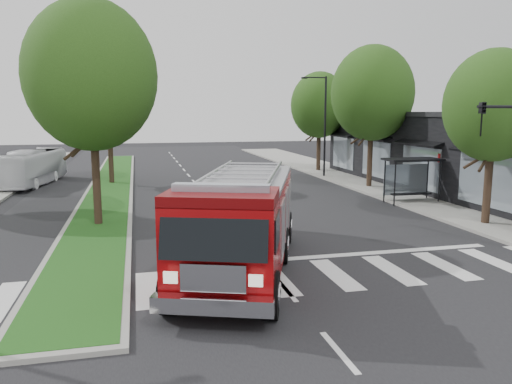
% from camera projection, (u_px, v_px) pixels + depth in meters
% --- Properties ---
extents(ground, '(140.00, 140.00, 0.00)m').
position_uv_depth(ground, '(255.00, 253.00, 18.66)').
color(ground, black).
rests_on(ground, ground).
extents(sidewalk_right, '(5.00, 80.00, 0.15)m').
position_uv_depth(sidewalk_right, '(412.00, 196.00, 31.13)').
color(sidewalk_right, gray).
rests_on(sidewalk_right, ground).
extents(median, '(3.00, 50.00, 0.15)m').
position_uv_depth(median, '(111.00, 187.00, 34.54)').
color(median, gray).
rests_on(median, ground).
extents(storefront_row, '(8.00, 30.00, 5.00)m').
position_uv_depth(storefront_row, '(478.00, 155.00, 31.79)').
color(storefront_row, black).
rests_on(storefront_row, ground).
extents(bus_shelter, '(3.20, 1.60, 2.61)m').
position_uv_depth(bus_shelter, '(411.00, 168.00, 28.74)').
color(bus_shelter, black).
rests_on(bus_shelter, ground).
extents(tree_right_near, '(4.40, 4.40, 8.05)m').
position_uv_depth(tree_right_near, '(494.00, 106.00, 22.36)').
color(tree_right_near, black).
rests_on(tree_right_near, ground).
extents(tree_right_mid, '(5.60, 5.60, 9.72)m').
position_uv_depth(tree_right_mid, '(372.00, 93.00, 33.73)').
color(tree_right_mid, black).
rests_on(tree_right_mid, ground).
extents(tree_right_far, '(5.00, 5.00, 8.73)m').
position_uv_depth(tree_right_far, '(319.00, 105.00, 43.43)').
color(tree_right_far, black).
rests_on(tree_right_far, ground).
extents(tree_median_near, '(5.80, 5.80, 10.16)m').
position_uv_depth(tree_median_near, '(91.00, 76.00, 21.95)').
color(tree_median_near, black).
rests_on(tree_median_near, ground).
extents(tree_median_far, '(5.60, 5.60, 9.72)m').
position_uv_depth(tree_median_far, '(108.00, 94.00, 35.45)').
color(tree_median_far, black).
rests_on(tree_median_far, ground).
extents(streetlight_right_far, '(2.11, 0.20, 8.00)m').
position_uv_depth(streetlight_right_far, '(323.00, 122.00, 39.54)').
color(streetlight_right_far, black).
rests_on(streetlight_right_far, ground).
extents(fire_engine, '(6.09, 10.26, 3.42)m').
position_uv_depth(fire_engine, '(241.00, 222.00, 16.41)').
color(fire_engine, '#5D0506').
rests_on(fire_engine, ground).
extents(city_bus, '(3.55, 9.35, 2.54)m').
position_uv_depth(city_bus, '(33.00, 167.00, 36.15)').
color(city_bus, silver).
rests_on(city_bus, ground).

